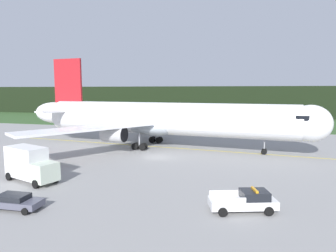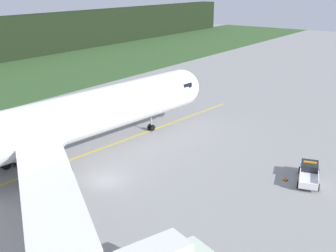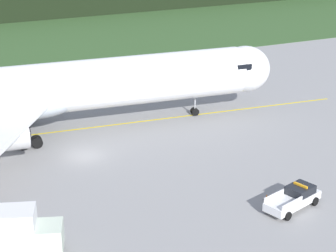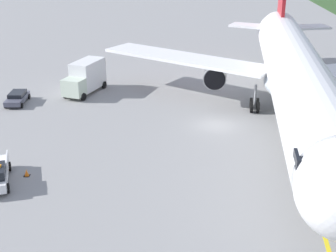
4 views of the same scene
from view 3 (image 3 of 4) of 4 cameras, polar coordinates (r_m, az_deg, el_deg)
name	(u,v)px [view 3 (image 3 of 4)]	position (r m, az deg, el deg)	size (l,w,h in m)	color
ground	(84,156)	(62.24, -7.92, -2.84)	(320.00, 320.00, 0.00)	gray
taxiway_centerline_main	(55,132)	(68.96, -10.60, -0.56)	(71.04, 0.30, 0.01)	yellow
airliner	(47,90)	(67.22, -11.34, 3.40)	(54.98, 44.16, 16.19)	white
ops_pickup_truck	(294,198)	(52.70, 11.84, -6.67)	(5.87, 3.53, 1.94)	white
catering_truck	(11,233)	(46.09, -14.61, -9.72)	(7.22, 4.47, 4.00)	beige
apron_cone	(267,197)	(53.69, 9.30, -6.68)	(0.47, 0.47, 0.60)	black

